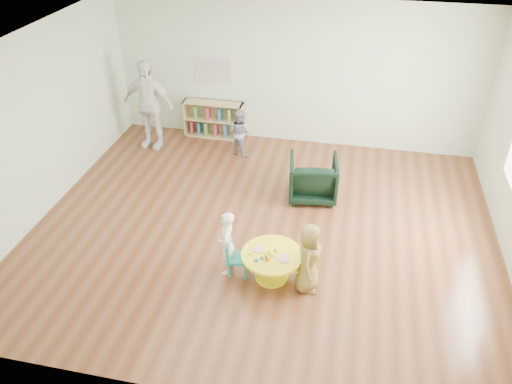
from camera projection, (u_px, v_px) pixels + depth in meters
room at (266, 116)px, 6.67m from camera, size 7.10×7.00×2.80m
activity_table at (272, 261)px, 6.65m from camera, size 0.82×0.82×0.45m
kid_chair_left at (236, 257)px, 6.73m from camera, size 0.29×0.29×0.53m
kid_chair_right at (310, 265)px, 6.60m from camera, size 0.32×0.32×0.52m
bookshelf at (213, 119)px, 10.13m from camera, size 1.20×0.30×0.75m
alphabet_poster at (213, 70)px, 9.68m from camera, size 0.74×0.01×0.54m
armchair at (313, 178)px, 8.25m from camera, size 0.87×0.89×0.72m
child_left at (227, 243)px, 6.66m from camera, size 0.27×0.38×0.96m
child_right at (309, 258)px, 6.37m from camera, size 0.34×0.50×1.01m
toddler at (240, 132)px, 9.44m from camera, size 0.55×0.50×0.91m
adult_caretaker at (148, 105)px, 9.48m from camera, size 1.07×0.54×1.75m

